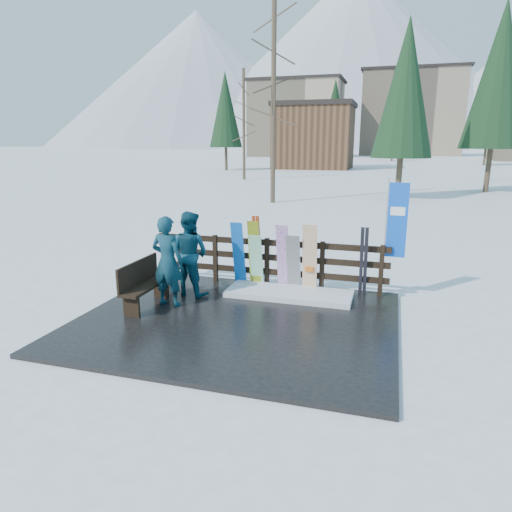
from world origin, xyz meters
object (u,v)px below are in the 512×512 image
(rental_flag, at_px, (394,225))
(snowboard_4, at_px, (293,263))
(person_front, at_px, (167,261))
(snowboard_0, at_px, (239,254))
(bench, at_px, (143,282))
(snowboard_2, at_px, (254,254))
(snowboard_3, at_px, (283,258))
(snowboard_1, at_px, (256,261))
(person_back, at_px, (190,253))
(snowboard_5, at_px, (310,259))

(rental_flag, bearing_deg, snowboard_4, -172.74)
(snowboard_4, height_order, person_front, person_front)
(snowboard_0, bearing_deg, bench, -127.69)
(snowboard_2, xyz_separation_m, snowboard_3, (0.68, 0.00, -0.03))
(snowboard_1, xyz_separation_m, snowboard_4, (0.88, 0.00, 0.02))
(rental_flag, bearing_deg, snowboard_2, -174.93)
(bench, height_order, person_front, person_front)
(snowboard_3, distance_m, person_back, 2.10)
(snowboard_5, bearing_deg, rental_flag, 8.74)
(snowboard_2, height_order, snowboard_5, snowboard_2)
(snowboard_5, distance_m, person_front, 3.13)
(bench, distance_m, snowboard_1, 2.65)
(snowboard_5, xyz_separation_m, rental_flag, (1.76, 0.27, 0.82))
(snowboard_2, bearing_deg, person_front, -129.75)
(bench, bearing_deg, snowboard_4, 34.13)
(snowboard_2, height_order, rental_flag, rental_flag)
(snowboard_1, relative_size, snowboard_5, 0.83)
(snowboard_3, height_order, person_front, person_front)
(bench, bearing_deg, person_front, 25.69)
(snowboard_2, xyz_separation_m, snowboard_4, (0.92, 0.00, -0.14))
(snowboard_3, bearing_deg, person_front, -141.17)
(snowboard_0, relative_size, snowboard_4, 1.17)
(snowboard_5, bearing_deg, snowboard_4, 180.00)
(snowboard_2, height_order, person_back, person_back)
(snowboard_1, bearing_deg, person_back, -146.24)
(person_front, bearing_deg, snowboard_3, -137.54)
(bench, distance_m, snowboard_5, 3.64)
(bench, relative_size, snowboard_2, 0.93)
(snowboard_0, bearing_deg, snowboard_5, 0.00)
(snowboard_0, xyz_separation_m, snowboard_4, (1.31, 0.00, -0.11))
(bench, relative_size, person_front, 0.79)
(snowboard_4, bearing_deg, snowboard_5, -0.00)
(snowboard_1, relative_size, person_front, 0.70)
(snowboard_0, height_order, snowboard_4, snowboard_0)
(person_front, bearing_deg, rental_flag, -152.92)
(snowboard_0, relative_size, snowboard_2, 0.98)
(snowboard_4, bearing_deg, snowboard_3, -180.00)
(snowboard_3, bearing_deg, snowboard_5, 0.00)
(bench, bearing_deg, snowboard_1, 44.88)
(person_back, bearing_deg, rental_flag, -152.66)
(bench, height_order, rental_flag, rental_flag)
(snowboard_4, distance_m, person_front, 2.84)
(rental_flag, distance_m, person_front, 4.86)
(bench, bearing_deg, snowboard_2, 45.59)
(snowboard_1, height_order, person_back, person_back)
(snowboard_2, bearing_deg, rental_flag, 5.07)
(snowboard_0, relative_size, snowboard_3, 1.00)
(rental_flag, relative_size, person_front, 1.38)
(snowboard_0, xyz_separation_m, person_front, (-0.98, -1.64, 0.17))
(snowboard_2, distance_m, snowboard_3, 0.68)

